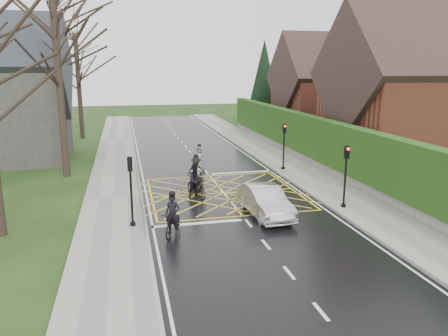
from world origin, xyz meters
name	(u,v)px	position (x,y,z in m)	size (l,w,h in m)	color
ground	(224,193)	(0.00, 0.00, 0.00)	(120.00, 120.00, 0.00)	black
road	(224,193)	(0.00, 0.00, 0.01)	(9.00, 80.00, 0.01)	black
sidewalk_right	(323,185)	(6.00, 0.00, 0.07)	(3.00, 80.00, 0.15)	gray
sidewalk_left	(113,199)	(-6.00, 0.00, 0.07)	(3.00, 80.00, 0.15)	gray
stone_wall	(309,159)	(7.75, 6.00, 0.35)	(0.50, 38.00, 0.70)	slate
hedge	(310,135)	(7.75, 6.00, 2.10)	(0.90, 38.00, 2.80)	#1A3B10
house_near	(417,99)	(14.75, 4.00, 4.73)	(11.80, 9.80, 11.30)	brown
house_far	(327,93)	(14.75, 18.00, 4.36)	(9.80, 8.80, 10.30)	brown
conifer	(264,84)	(10.75, 26.00, 4.99)	(4.60, 4.60, 10.00)	black
church	(6,95)	(-13.54, 12.00, 4.93)	(8.80, 7.80, 11.00)	#2D2B28
tree_near	(56,50)	(-9.00, 6.00, 7.91)	(9.24, 9.24, 11.44)	black
tree_mid	(56,44)	(-10.00, 14.00, 8.63)	(10.08, 10.08, 12.48)	black
tree_far	(77,64)	(-9.30, 22.00, 7.19)	(8.40, 8.40, 10.40)	black
railing_south	(142,204)	(-4.65, -3.50, 0.78)	(0.05, 5.04, 1.03)	slate
railing_north	(136,168)	(-4.65, 4.00, 0.79)	(0.05, 6.04, 1.03)	slate
traffic_light_ne	(284,147)	(5.10, 4.20, 1.66)	(0.24, 0.31, 3.21)	black
traffic_light_se	(345,177)	(5.10, -4.20, 1.66)	(0.24, 0.31, 3.21)	black
traffic_light_sw	(131,192)	(-5.10, -4.50, 1.66)	(0.24, 0.31, 3.21)	black
cyclist_rear	(173,220)	(-3.46, -5.54, 0.61)	(1.37, 2.04, 1.88)	black
cyclist_back	(196,184)	(-1.63, -0.47, 0.75)	(1.18, 2.06, 1.99)	black
cyclist_mid	(196,174)	(-1.19, 2.13, 0.68)	(1.22, 2.02, 1.87)	black
cyclist_front	(197,178)	(-1.31, 1.28, 0.61)	(0.94, 1.70, 1.66)	black
cyclist_lead	(200,162)	(-0.40, 5.49, 0.65)	(1.11, 2.03, 1.87)	gold
car	(265,201)	(1.06, -4.12, 0.70)	(1.49, 4.27, 1.41)	silver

